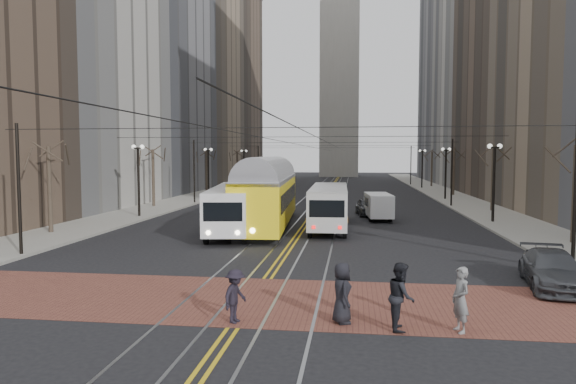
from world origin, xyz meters
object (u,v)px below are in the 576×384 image
(transit_bus, at_px, (233,209))
(pedestrian_d, at_px, (235,296))
(pedestrian_c, at_px, (401,296))
(pedestrian_b, at_px, (461,300))
(pedestrian_a, at_px, (342,293))
(rear_bus, at_px, (329,207))
(clock_tower, at_px, (340,23))
(sedan_grey, at_px, (368,207))
(streetcar, at_px, (268,200))
(sedan_parked, at_px, (553,270))
(cargo_van, at_px, (378,207))

(transit_bus, xyz_separation_m, pedestrian_d, (4.35, -17.95, -0.66))
(transit_bus, bearing_deg, pedestrian_c, -70.96)
(pedestrian_d, bearing_deg, pedestrian_b, -71.52)
(pedestrian_c, bearing_deg, pedestrian_a, 77.77)
(rear_bus, bearing_deg, clock_tower, 89.87)
(clock_tower, height_order, sedan_grey, clock_tower)
(pedestrian_b, bearing_deg, sedan_grey, 165.15)
(streetcar, height_order, pedestrian_b, streetcar)
(pedestrian_b, xyz_separation_m, pedestrian_c, (-1.66, 0.00, 0.04))
(sedan_parked, relative_size, pedestrian_c, 2.44)
(rear_bus, distance_m, pedestrian_a, 20.16)
(clock_tower, height_order, pedestrian_a, clock_tower)
(sedan_parked, bearing_deg, pedestrian_c, -129.43)
(cargo_van, bearing_deg, sedan_parked, -79.25)
(cargo_van, xyz_separation_m, sedan_grey, (-0.76, 3.03, -0.29))
(pedestrian_d, bearing_deg, clock_tower, 18.46)
(pedestrian_a, xyz_separation_m, pedestrian_b, (3.36, -0.38, 0.02))
(transit_bus, distance_m, rear_bus, 6.69)
(pedestrian_a, bearing_deg, sedan_parked, -72.05)
(pedestrian_b, bearing_deg, pedestrian_a, -115.06)
(transit_bus, xyz_separation_m, pedestrian_c, (9.23, -17.95, -0.49))
(sedan_grey, xyz_separation_m, pedestrian_d, (-4.68, -28.50, 0.09))
(transit_bus, bearing_deg, pedestrian_b, -66.94)
(transit_bus, relative_size, pedestrian_d, 7.33)
(rear_bus, relative_size, pedestrian_b, 5.89)
(sedan_parked, height_order, pedestrian_c, pedestrian_c)
(clock_tower, relative_size, sedan_grey, 15.38)
(cargo_van, height_order, pedestrian_d, cargo_van)
(transit_bus, height_order, pedestrian_b, transit_bus)
(clock_tower, distance_m, cargo_van, 90.24)
(clock_tower, bearing_deg, cargo_van, -86.28)
(transit_bus, distance_m, pedestrian_d, 18.48)
(pedestrian_c, bearing_deg, sedan_parked, -47.52)
(streetcar, bearing_deg, cargo_van, 28.00)
(transit_bus, xyz_separation_m, sedan_parked, (15.40, -12.38, -0.79))
(streetcar, bearing_deg, clock_tower, 85.01)
(streetcar, height_order, sedan_parked, streetcar)
(sedan_grey, distance_m, pedestrian_c, 28.50)
(transit_bus, height_order, pedestrian_a, transit_bus)
(pedestrian_a, height_order, pedestrian_d, pedestrian_a)
(sedan_grey, distance_m, sedan_parked, 23.80)
(clock_tower, xyz_separation_m, sedan_parked, (11.01, -102.93, -35.27))
(pedestrian_b, relative_size, pedestrian_c, 0.96)
(cargo_van, relative_size, pedestrian_b, 2.46)
(pedestrian_b, bearing_deg, pedestrian_d, -108.59)
(pedestrian_a, bearing_deg, cargo_van, -20.59)
(sedan_grey, height_order, pedestrian_d, pedestrian_d)
(cargo_van, xyz_separation_m, pedestrian_d, (-5.44, -25.47, -0.20))
(sedan_parked, distance_m, pedestrian_b, 7.17)
(clock_tower, height_order, pedestrian_d, clock_tower)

